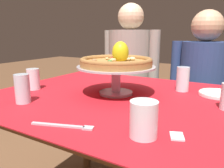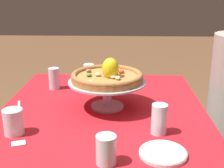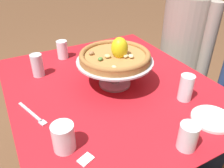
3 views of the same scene
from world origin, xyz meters
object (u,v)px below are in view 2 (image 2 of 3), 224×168
Objects in this scene: sugar_packet at (19,144)px; water_glass_front_right at (14,123)px; water_glass_back_right at (159,121)px; water_glass_side_left at (89,74)px; pizza at (107,76)px; dinner_fork at (19,110)px; side_plate at (163,153)px; water_glass_front_left at (54,80)px; water_glass_side_right at (106,152)px; pizza_stand at (107,88)px.

water_glass_front_right is at bearing -152.15° from sugar_packet.
sugar_packet is (0.11, -0.53, -0.05)m from water_glass_back_right.
water_glass_side_left reaches higher than water_glass_front_right.
water_glass_side_left is at bearing -161.78° from pizza.
side_plate is at bearing 59.66° from dinner_fork.
sugar_packet is at bearing -95.93° from side_plate.
water_glass_side_left is (-0.67, -0.35, -0.01)m from water_glass_back_right.
water_glass_front_left reaches higher than water_glass_side_right.
pizza_stand is at bearing -135.19° from pizza.
water_glass_front_right is 0.73m from water_glass_side_left.
water_glass_side_left is (-0.15, 0.18, -0.01)m from water_glass_front_left.
pizza_stand reaches higher than dinner_fork.
dinner_fork is (0.05, -0.41, -0.16)m from pizza.
sugar_packet is at bearing -12.60° from water_glass_side_left.
water_glass_back_right is 1.19× the size of water_glass_front_right.
water_glass_side_left is at bearing 162.64° from water_glass_front_right.
pizza_stand is 0.48m from water_glass_side_right.
water_glass_side_left is at bearing -170.02° from water_glass_side_right.
pizza reaches higher than sugar_packet.
water_glass_front_right is 0.24m from dinner_fork.
water_glass_side_right is at bearing -73.58° from side_plate.
dinner_fork is (0.47, -0.28, -0.04)m from water_glass_side_left.
pizza_stand is 0.49m from sugar_packet.
pizza is at bearing 128.81° from water_glass_front_right.
water_glass_back_right is (0.26, 0.22, -0.05)m from pizza_stand.
water_glass_side_right is 0.61m from dinner_fork.
water_glass_back_right is 1.21× the size of water_glass_side_right.
pizza_stand is 3.64× the size of water_glass_side_right.
pizza is 3.11× the size of water_glass_side_left.
water_glass_back_right reaches higher than sugar_packet.
pizza is at bearing -177.48° from water_glass_side_right.
pizza_stand is 2.19× the size of side_plate.
pizza is at bearing 18.22° from water_glass_side_left.
pizza_stand is 0.43m from dinner_fork.
sugar_packet is (0.63, 0.01, -0.05)m from water_glass_front_left.
water_glass_side_right is 0.35m from sugar_packet.
side_plate is (-0.06, 0.19, -0.03)m from water_glass_side_right.
water_glass_front_right reaches higher than sugar_packet.
pizza_stand reaches higher than water_glass_back_right.
pizza_stand reaches higher than water_glass_front_left.
water_glass_front_right is 0.59m from side_plate.
pizza is 6.67× the size of sugar_packet.
pizza is 1.69× the size of dinner_fork.
pizza is 0.45m from dinner_fork.
water_glass_back_right reaches higher than water_glass_side_right.
dinner_fork is at bearing -165.27° from water_glass_front_right.
sugar_packet is at bearing -108.62° from water_glass_side_right.
sugar_packet is (0.08, 0.04, -0.04)m from water_glass_front_right.
sugar_packet is (-0.05, -0.52, -0.01)m from side_plate.
water_glass_back_right is 0.57m from water_glass_front_right.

